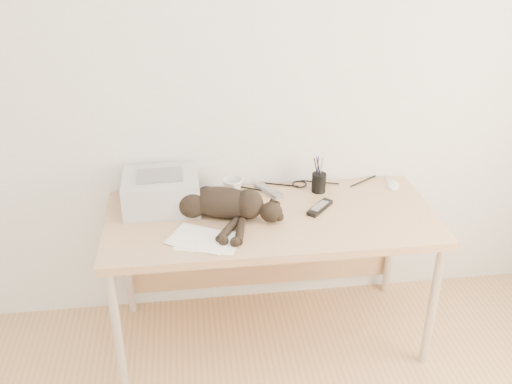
{
  "coord_description": "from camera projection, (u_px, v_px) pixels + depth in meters",
  "views": [
    {
      "loc": [
        -0.38,
        -0.98,
        2.11
      ],
      "look_at": [
        -0.08,
        1.34,
        0.9
      ],
      "focal_mm": 40.0,
      "sensor_mm": 36.0,
      "label": 1
    }
  ],
  "objects": [
    {
      "name": "wall_back",
      "position": [
        262.0,
        82.0,
        2.82
      ],
      "size": [
        3.5,
        0.0,
        3.5
      ],
      "primitive_type": "plane",
      "rotation": [
        1.57,
        0.0,
        0.0
      ],
      "color": "white",
      "rests_on": "floor"
    },
    {
      "name": "desk",
      "position": [
        268.0,
        230.0,
        2.9
      ],
      "size": [
        1.6,
        0.7,
        0.74
      ],
      "color": "tan",
      "rests_on": "floor"
    },
    {
      "name": "printer",
      "position": [
        161.0,
        191.0,
        2.81
      ],
      "size": [
        0.37,
        0.32,
        0.18
      ],
      "color": "#BBBBC0",
      "rests_on": "desk"
    },
    {
      "name": "papers",
      "position": [
        204.0,
        240.0,
        2.56
      ],
      "size": [
        0.35,
        0.3,
        0.01
      ],
      "color": "white",
      "rests_on": "desk"
    },
    {
      "name": "cat",
      "position": [
        218.0,
        204.0,
        2.72
      ],
      "size": [
        0.67,
        0.46,
        0.16
      ],
      "rotation": [
        0.0,
        0.0,
        -0.32
      ],
      "color": "black",
      "rests_on": "desk"
    },
    {
      "name": "mug",
      "position": [
        233.0,
        188.0,
        2.93
      ],
      "size": [
        0.14,
        0.14,
        0.1
      ],
      "primitive_type": "imported",
      "rotation": [
        0.0,
        0.0,
        0.98
      ],
      "color": "silver",
      "rests_on": "desk"
    },
    {
      "name": "pen_cup",
      "position": [
        319.0,
        182.0,
        2.97
      ],
      "size": [
        0.07,
        0.07,
        0.19
      ],
      "color": "black",
      "rests_on": "desk"
    },
    {
      "name": "remote_grey",
      "position": [
        269.0,
        190.0,
        2.98
      ],
      "size": [
        0.14,
        0.18,
        0.02
      ],
      "primitive_type": "cube",
      "rotation": [
        0.0,
        0.0,
        0.54
      ],
      "color": "slate",
      "rests_on": "desk"
    },
    {
      "name": "remote_black",
      "position": [
        320.0,
        208.0,
        2.82
      ],
      "size": [
        0.16,
        0.17,
        0.02
      ],
      "primitive_type": "cube",
      "rotation": [
        0.0,
        0.0,
        -0.73
      ],
      "color": "black",
      "rests_on": "desk"
    },
    {
      "name": "mouse",
      "position": [
        393.0,
        183.0,
        3.04
      ],
      "size": [
        0.1,
        0.13,
        0.04
      ],
      "primitive_type": "ellipsoid",
      "rotation": [
        0.0,
        0.0,
        -0.35
      ],
      "color": "silver",
      "rests_on": "desk"
    },
    {
      "name": "cable_tangle",
      "position": [
        263.0,
        186.0,
        3.03
      ],
      "size": [
        1.36,
        0.08,
        0.01
      ],
      "primitive_type": null,
      "color": "black",
      "rests_on": "desk"
    }
  ]
}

